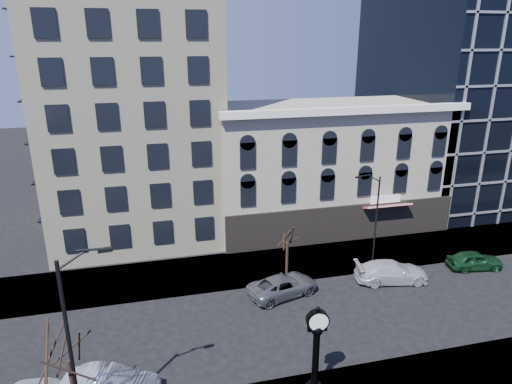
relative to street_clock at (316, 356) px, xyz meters
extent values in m
plane|color=black|center=(-2.53, 6.60, -2.54)|extent=(160.00, 160.00, 0.00)
cube|color=#9C9C8E|center=(-2.53, 14.60, -2.48)|extent=(160.00, 6.00, 0.12)
cube|color=beige|center=(-8.53, 25.60, 16.46)|extent=(15.00, 15.00, 38.00)
cube|color=#A19885|center=(9.47, 22.60, 3.46)|extent=(22.00, 10.00, 12.00)
cube|color=white|center=(9.47, 17.40, 9.66)|extent=(22.60, 0.80, 0.60)
cube|color=black|center=(9.47, 17.55, -0.74)|extent=(22.00, 0.30, 3.60)
cube|color=maroon|center=(13.47, 17.00, 0.86)|extent=(4.50, 1.18, 0.55)
cube|color=black|center=(29.47, 27.60, 11.46)|extent=(20.00, 20.00, 28.00)
cylinder|color=black|center=(0.00, 0.00, -0.10)|extent=(0.35, 0.35, 3.20)
sphere|color=black|center=(0.00, 0.00, 1.61)|extent=(0.62, 0.62, 0.62)
cube|color=black|center=(0.00, 0.00, 1.72)|extent=(1.02, 0.36, 0.28)
cylinder|color=black|center=(0.00, 0.00, 2.16)|extent=(1.18, 0.49, 1.15)
cylinder|color=white|center=(0.00, -0.19, 2.16)|extent=(0.97, 0.14, 0.97)
cylinder|color=white|center=(0.00, 0.19, 2.16)|extent=(0.97, 0.14, 0.97)
sphere|color=black|center=(0.00, 0.00, 2.83)|extent=(0.22, 0.22, 0.22)
cylinder|color=black|center=(-11.50, -0.13, 2.27)|extent=(0.17, 0.17, 9.38)
cube|color=black|center=(-9.44, 0.10, 7.12)|extent=(0.62, 0.31, 0.15)
cylinder|color=black|center=(9.94, 12.60, 1.39)|extent=(0.14, 0.14, 7.62)
cylinder|color=black|center=(9.94, 12.60, -2.25)|extent=(0.32, 0.32, 0.35)
cube|color=black|center=(8.26, 12.52, 5.33)|extent=(0.50, 0.22, 0.12)
cylinder|color=black|center=(2.54, 12.83, -1.04)|extent=(0.23, 0.23, 2.76)
imported|color=#595B60|center=(1.38, 10.06, -1.80)|extent=(5.80, 3.82, 1.48)
imported|color=silver|center=(10.14, 9.94, -1.73)|extent=(5.92, 3.18, 1.63)
imported|color=#143F1E|center=(17.83, 10.17, -1.80)|extent=(4.60, 2.39, 1.49)
camera|label=1|loc=(-7.63, -18.10, 15.49)|focal=32.00mm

